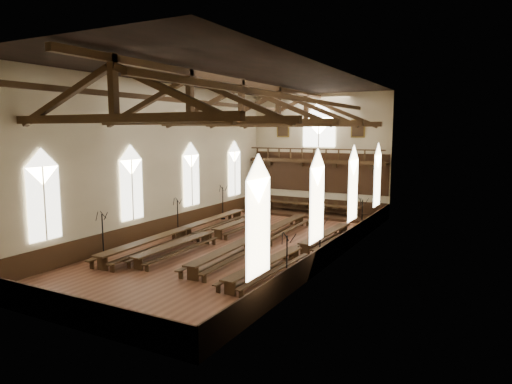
% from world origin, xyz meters
% --- Properties ---
extents(ground, '(26.00, 26.00, 0.00)m').
position_xyz_m(ground, '(0.00, 0.00, 0.00)').
color(ground, brown).
rests_on(ground, ground).
extents(room_walls, '(26.00, 26.00, 26.00)m').
position_xyz_m(room_walls, '(0.00, 0.00, 6.46)').
color(room_walls, beige).
rests_on(room_walls, ground).
extents(wainscot_band, '(12.00, 26.00, 1.20)m').
position_xyz_m(wainscot_band, '(0.00, 0.00, 0.60)').
color(wainscot_band, '#362110').
rests_on(wainscot_band, ground).
extents(side_windows, '(11.85, 19.80, 4.50)m').
position_xyz_m(side_windows, '(-0.00, -0.00, 3.74)').
color(side_windows, white).
rests_on(side_windows, room_walls).
extents(end_window, '(2.80, 0.12, 3.80)m').
position_xyz_m(end_window, '(0.00, 12.90, 7.22)').
color(end_window, white).
rests_on(end_window, room_walls).
extents(minstrels_gallery, '(11.80, 1.24, 3.70)m').
position_xyz_m(minstrels_gallery, '(0.00, 12.66, 3.91)').
color(minstrels_gallery, '#3B2812').
rests_on(minstrels_gallery, room_walls).
extents(portraits, '(7.75, 0.09, 1.45)m').
position_xyz_m(portraits, '(0.00, 12.90, 7.10)').
color(portraits, brown).
rests_on(portraits, room_walls).
extents(roof_trusses, '(11.70, 25.70, 2.80)m').
position_xyz_m(roof_trusses, '(0.00, -0.00, 8.22)').
color(roof_trusses, '#3B2812').
rests_on(roof_trusses, room_walls).
extents(refectory_row_a, '(1.99, 15.07, 0.81)m').
position_xyz_m(refectory_row_a, '(-3.96, -0.48, 0.59)').
color(refectory_row_a, '#3B2812').
rests_on(refectory_row_a, ground).
extents(refectory_row_b, '(1.46, 14.02, 0.71)m').
position_xyz_m(refectory_row_b, '(-2.17, -0.00, 0.52)').
color(refectory_row_b, '#3B2812').
rests_on(refectory_row_b, ground).
extents(refectory_row_c, '(1.86, 14.73, 0.78)m').
position_xyz_m(refectory_row_c, '(0.97, 0.24, 0.57)').
color(refectory_row_c, '#3B2812').
rests_on(refectory_row_c, ground).
extents(refectory_row_d, '(1.80, 14.10, 0.71)m').
position_xyz_m(refectory_row_d, '(4.15, -0.86, 0.52)').
color(refectory_row_d, '#3B2812').
rests_on(refectory_row_d, ground).
extents(dais, '(11.40, 2.99, 0.20)m').
position_xyz_m(dais, '(-0.01, 11.40, 0.10)').
color(dais, '#362110').
rests_on(dais, ground).
extents(high_table, '(8.36, 1.25, 0.78)m').
position_xyz_m(high_table, '(-0.01, 11.40, 0.86)').
color(high_table, '#3B2812').
rests_on(high_table, dais).
extents(high_chairs, '(5.83, 0.44, 0.95)m').
position_xyz_m(high_chairs, '(-0.01, 12.21, 0.72)').
color(high_chairs, '#3B2812').
rests_on(high_chairs, dais).
extents(candelabrum_left_near, '(0.69, 0.78, 2.54)m').
position_xyz_m(candelabrum_left_near, '(-5.55, -5.73, 0.77)').
color(candelabrum_left_near, black).
rests_on(candelabrum_left_near, ground).
extents(candelabrum_left_mid, '(0.67, 0.75, 2.43)m').
position_xyz_m(candelabrum_left_mid, '(-5.55, 0.89, 0.74)').
color(candelabrum_left_mid, black).
rests_on(candelabrum_left_mid, ground).
extents(candelabrum_left_far, '(0.80, 0.80, 2.71)m').
position_xyz_m(candelabrum_left_far, '(-5.55, 6.59, 0.82)').
color(candelabrum_left_far, black).
rests_on(candelabrum_left_far, ground).
extents(candelabrum_right_near, '(0.70, 0.77, 2.53)m').
position_xyz_m(candelabrum_right_near, '(5.55, -5.66, 0.77)').
color(candelabrum_right_near, black).
rests_on(candelabrum_right_near, ground).
extents(candelabrum_right_mid, '(0.69, 0.77, 2.51)m').
position_xyz_m(candelabrum_right_mid, '(5.55, -1.52, 0.76)').
color(candelabrum_right_mid, black).
rests_on(candelabrum_right_mid, ground).
extents(candelabrum_right_far, '(0.74, 0.73, 2.49)m').
position_xyz_m(candelabrum_right_far, '(5.55, 6.58, 0.76)').
color(candelabrum_right_far, black).
rests_on(candelabrum_right_far, ground).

